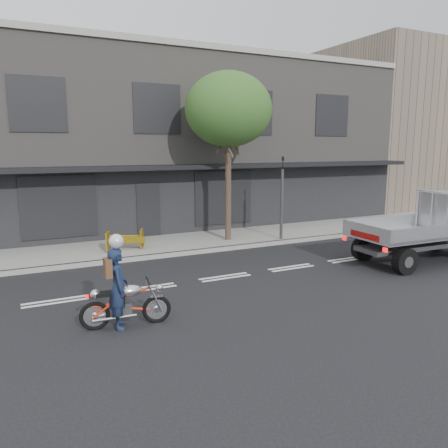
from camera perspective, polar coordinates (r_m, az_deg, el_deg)
ground at (r=13.24m, az=0.12°, el=-6.97°), size 80.00×80.00×0.00m
sidewalk at (r=17.43m, az=-6.69°, el=-2.61°), size 32.00×3.20×0.15m
kerb at (r=15.97m, az=-4.78°, el=-3.75°), size 32.00×0.20×0.15m
building_main at (r=23.34m, az=-12.36°, el=10.14°), size 26.00×10.00×8.00m
building_neighbour at (r=34.19m, az=22.92°, el=11.17°), size 14.00×10.00×10.00m
street_tree at (r=17.46m, az=0.57°, el=14.66°), size 3.40×3.40×6.74m
traffic_light_pole at (r=17.81m, az=7.55°, el=2.79°), size 0.12×0.12×3.50m
motorcycle at (r=9.88m, az=-12.69°, el=-10.06°), size 1.97×0.57×1.02m
rider at (r=9.73m, az=-13.64°, el=-8.14°), size 0.51×0.70×1.77m
construction_barrier at (r=16.16m, az=-12.62°, el=-2.15°), size 1.44×1.05×0.75m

